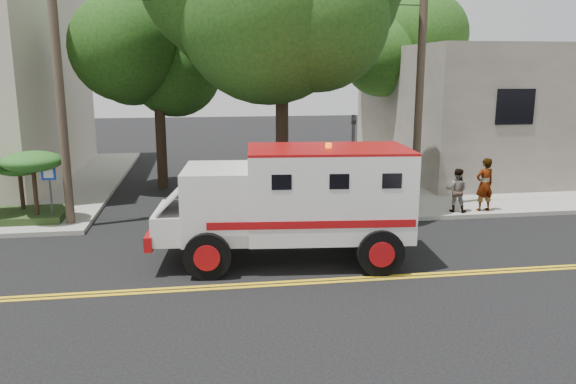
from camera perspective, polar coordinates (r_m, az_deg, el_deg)
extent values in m
plane|color=black|center=(13.72, -2.98, -9.42)|extent=(100.00, 100.00, 0.00)
cube|color=gray|center=(30.46, 20.37, 2.09)|extent=(17.00, 17.00, 0.15)
cube|color=#676158|center=(31.29, 22.78, 7.84)|extent=(14.00, 12.00, 6.00)
cylinder|color=#382D23|center=(19.20, -22.20, 9.71)|extent=(0.28, 0.28, 9.00)
cylinder|color=#382D23|center=(20.34, 13.24, 10.38)|extent=(0.28, 0.28, 9.00)
cylinder|color=black|center=(19.44, -0.61, 7.67)|extent=(0.44, 0.44, 7.00)
sphere|color=#11380F|center=(19.47, -0.64, 17.99)|extent=(5.32, 5.32, 5.32)
cylinder|color=black|center=(24.85, -12.85, 6.76)|extent=(0.44, 0.44, 5.60)
sphere|color=#11380F|center=(24.75, -13.16, 13.22)|extent=(3.92, 3.92, 3.92)
sphere|color=#11380F|center=(24.16, -11.26, 14.33)|extent=(3.36, 3.36, 3.36)
cylinder|color=black|center=(30.36, 10.10, 8.16)|extent=(0.44, 0.44, 5.95)
sphere|color=#11380F|center=(30.30, 10.32, 13.78)|extent=(4.20, 4.20, 4.20)
sphere|color=#11380F|center=(30.06, 12.41, 14.57)|extent=(3.60, 3.60, 3.60)
cylinder|color=#3F3F42|center=(19.25, 6.58, 2.44)|extent=(0.12, 0.12, 3.60)
imported|color=#3F3F42|center=(19.06, 6.68, 6.44)|extent=(0.15, 0.18, 0.90)
cylinder|color=#3F3F42|center=(19.95, -22.93, -0.46)|extent=(0.06, 0.06, 2.00)
cube|color=#0C33A5|center=(19.74, -23.17, 1.77)|extent=(0.45, 0.03, 0.45)
cube|color=#1E3314|center=(21.02, -25.81, -2.15)|extent=(3.20, 2.00, 0.24)
cylinder|color=black|center=(21.20, -25.45, 0.22)|extent=(0.14, 0.14, 1.36)
ellipsoid|color=#1B4E17|center=(21.07, -25.64, 2.25)|extent=(1.55, 1.55, 0.54)
cylinder|color=black|center=(20.13, -24.30, 0.20)|extent=(0.14, 0.14, 1.68)
ellipsoid|color=#1B4E17|center=(19.97, -24.53, 2.85)|extent=(1.91, 1.91, 0.66)
cube|color=silver|center=(14.94, 4.07, -0.04)|extent=(4.41, 2.85, 2.26)
cube|color=silver|center=(14.89, -7.12, -1.00)|extent=(1.93, 2.52, 1.83)
cube|color=black|center=(14.87, -10.41, 0.79)|extent=(0.23, 1.83, 0.75)
cube|color=silver|center=(15.14, -11.35, -3.03)|extent=(1.16, 2.24, 0.75)
cube|color=maroon|center=(15.29, -13.32, -4.02)|extent=(0.40, 2.33, 0.38)
cube|color=maroon|center=(14.73, 4.14, 4.39)|extent=(4.41, 2.85, 0.06)
cylinder|color=black|center=(14.04, -8.19, -6.43)|extent=(1.21, 0.45, 1.19)
cylinder|color=black|center=(16.34, -7.52, -3.71)|extent=(1.21, 0.45, 1.19)
cylinder|color=black|center=(14.34, 9.35, -6.07)|extent=(1.21, 0.45, 1.19)
cylinder|color=black|center=(16.60, 7.52, -3.46)|extent=(1.21, 0.45, 1.19)
imported|color=gray|center=(21.06, 19.34, 0.73)|extent=(0.75, 0.55, 1.90)
imported|color=gray|center=(20.63, 16.76, 0.18)|extent=(0.95, 0.88, 1.55)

